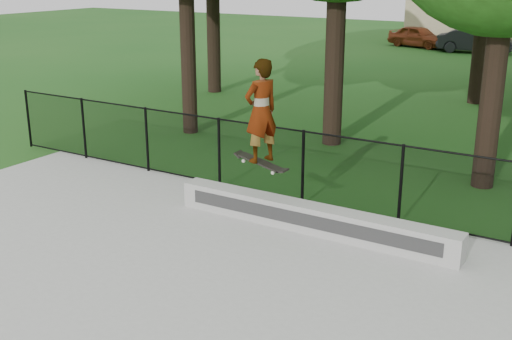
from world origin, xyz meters
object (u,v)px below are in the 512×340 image
object	(u,v)px
grind_ledge	(311,218)
car_a	(418,36)
car_b	(475,41)
skater_airborne	(261,113)

from	to	relation	value
grind_ledge	car_a	world-z (taller)	car_a
car_a	car_b	distance (m)	3.56
grind_ledge	skater_airborne	xyz separation A→B (m)	(-0.88, -0.29, 1.87)
grind_ledge	car_b	bearing A→B (deg)	97.70
car_a	skater_airborne	size ratio (longest dim) A/B	1.83
grind_ledge	skater_airborne	distance (m)	2.08
car_a	skater_airborne	world-z (taller)	skater_airborne
car_a	car_b	world-z (taller)	car_b
skater_airborne	car_a	bearing A→B (deg)	102.42
car_a	skater_airborne	bearing A→B (deg)	-150.91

